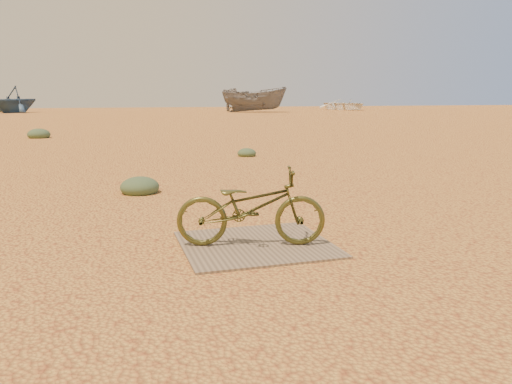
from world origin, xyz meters
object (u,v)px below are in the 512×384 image
object	(u,v)px
boat_far_left	(13,99)
boat_far_right	(345,104)
plywood_board	(256,244)
bicycle	(251,207)
boat_mid_right	(254,100)

from	to	relation	value
boat_far_left	boat_far_right	bearing A→B (deg)	46.08
plywood_board	bicycle	size ratio (longest dim) A/B	1.01
boat_far_left	boat_mid_right	bearing A→B (deg)	34.54
boat_mid_right	plywood_board	bearing A→B (deg)	-176.09
boat_far_left	boat_far_right	distance (m)	31.07
plywood_board	boat_far_right	world-z (taller)	boat_far_right
boat_far_left	boat_mid_right	world-z (taller)	boat_far_left
boat_mid_right	bicycle	bearing A→B (deg)	-176.16
plywood_board	boat_far_right	bearing A→B (deg)	62.09
plywood_board	boat_far_right	size ratio (longest dim) A/B	0.27
boat_mid_right	boat_far_right	size ratio (longest dim) A/B	1.05
plywood_board	bicycle	world-z (taller)	bicycle
boat_far_left	bicycle	bearing A→B (deg)	-31.82
bicycle	boat_far_left	size ratio (longest dim) A/B	0.33
plywood_board	boat_far_left	world-z (taller)	boat_far_left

